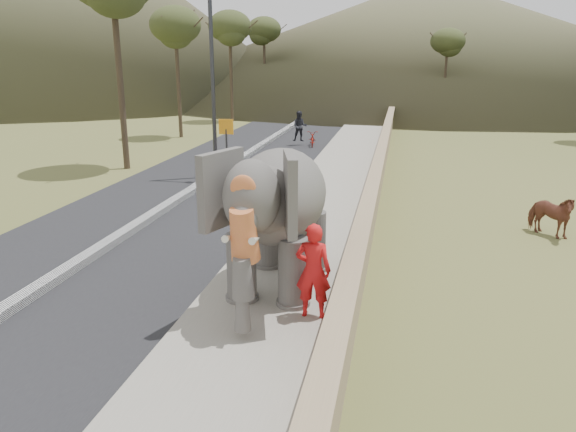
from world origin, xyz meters
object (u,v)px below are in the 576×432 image
object	(u,v)px
cow	(550,215)
motorcyclist	(306,132)
lamppost	(219,55)
elephant_and_man	(280,216)

from	to	relation	value
cow	motorcyclist	size ratio (longest dim) A/B	0.77
lamppost	cow	xyz separation A→B (m)	(11.29, -5.54, -4.26)
lamppost	motorcyclist	distance (m)	9.81
lamppost	motorcyclist	size ratio (longest dim) A/B	4.21
cow	elephant_and_man	world-z (taller)	elephant_and_man
elephant_and_man	motorcyclist	bearing A→B (deg)	97.97
cow	elephant_and_man	xyz separation A→B (m)	(-6.58, -5.16, 1.07)
cow	lamppost	bearing A→B (deg)	107.66
motorcyclist	cow	bearing A→B (deg)	-56.83
cow	motorcyclist	xyz separation A→B (m)	(-9.29, 14.21, 0.14)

